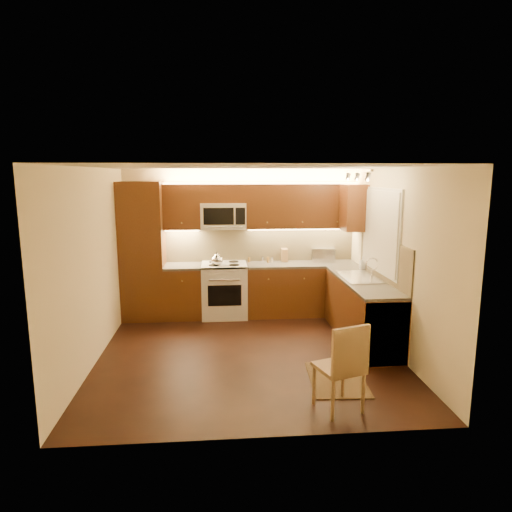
{
  "coord_description": "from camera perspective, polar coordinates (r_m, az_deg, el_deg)",
  "views": [
    {
      "loc": [
        -0.38,
        -5.75,
        2.41
      ],
      "look_at": [
        0.15,
        0.55,
        1.25
      ],
      "focal_mm": 31.27,
      "sensor_mm": 36.0,
      "label": 1
    }
  ],
  "objects": [
    {
      "name": "spice_jar_c",
      "position": [
        7.79,
        2.05,
        -0.45
      ],
      "size": [
        0.06,
        0.06,
        0.09
      ],
      "primitive_type": "cylinder",
      "rotation": [
        0.0,
        0.0,
        -0.38
      ],
      "color": "silver",
      "rests_on": "counter_back_right"
    },
    {
      "name": "rug",
      "position": [
        5.58,
        10.3,
        -15.26
      ],
      "size": [
        0.7,
        0.99,
        0.01
      ],
      "primitive_type": "cube",
      "rotation": [
        0.0,
        0.0,
        -0.06
      ],
      "color": "black",
      "rests_on": "floor"
    },
    {
      "name": "wall_front",
      "position": [
        3.94,
        0.94,
        -6.69
      ],
      "size": [
        4.0,
        0.01,
        2.5
      ],
      "primitive_type": "cube",
      "color": "beige",
      "rests_on": "ground"
    },
    {
      "name": "base_cab_back_right",
      "position": [
        7.84,
        5.8,
        -4.3
      ],
      "size": [
        1.92,
        0.6,
        0.86
      ],
      "primitive_type": "cube",
      "color": "#48240F",
      "rests_on": "floor"
    },
    {
      "name": "spice_jar_b",
      "position": [
        7.78,
        -0.89,
        -0.47
      ],
      "size": [
        0.06,
        0.06,
        0.09
      ],
      "primitive_type": "cylinder",
      "rotation": [
        0.0,
        0.0,
        -0.43
      ],
      "color": "olive",
      "rests_on": "counter_back_right"
    },
    {
      "name": "floor",
      "position": [
        6.24,
        -0.97,
        -12.3
      ],
      "size": [
        4.0,
        4.0,
        0.01
      ],
      "primitive_type": "cube",
      "color": "black",
      "rests_on": "ground"
    },
    {
      "name": "dining_chair",
      "position": [
        4.78,
        10.56,
        -13.61
      ],
      "size": [
        0.53,
        0.53,
        0.96
      ],
      "primitive_type": null,
      "rotation": [
        0.0,
        0.0,
        0.32
      ],
      "color": "#8B5E3F",
      "rests_on": "floor"
    },
    {
      "name": "window_frame",
      "position": [
        6.78,
        15.68,
        3.15
      ],
      "size": [
        0.03,
        1.44,
        1.24
      ],
      "primitive_type": "cube",
      "color": "silver",
      "rests_on": "wall_right"
    },
    {
      "name": "toaster_oven",
      "position": [
        7.96,
        8.58,
        0.21
      ],
      "size": [
        0.44,
        0.36,
        0.24
      ],
      "primitive_type": "cube",
      "rotation": [
        0.0,
        0.0,
        -0.16
      ],
      "color": "silver",
      "rests_on": "counter_back_right"
    },
    {
      "name": "wall_back",
      "position": [
        7.84,
        -1.98,
        1.88
      ],
      "size": [
        4.0,
        0.01,
        2.5
      ],
      "primitive_type": "cube",
      "color": "beige",
      "rests_on": "ground"
    },
    {
      "name": "dishwasher",
      "position": [
        6.16,
        15.39,
        -8.74
      ],
      "size": [
        0.58,
        0.6,
        0.84
      ],
      "primitive_type": "cube",
      "color": "silver",
      "rests_on": "floor"
    },
    {
      "name": "upper_cab_bridge",
      "position": [
        7.58,
        -4.24,
        7.98
      ],
      "size": [
        0.76,
        0.35,
        0.31
      ],
      "primitive_type": "cube",
      "color": "#48240F",
      "rests_on": "wall_back"
    },
    {
      "name": "wall_left",
      "position": [
        6.08,
        -20.16,
        -1.23
      ],
      "size": [
        0.01,
        4.0,
        2.5
      ],
      "primitive_type": "cube",
      "color": "beige",
      "rests_on": "ground"
    },
    {
      "name": "wall_right",
      "position": [
        6.33,
        17.37,
        -0.64
      ],
      "size": [
        0.01,
        4.0,
        2.5
      ],
      "primitive_type": "cube",
      "color": "beige",
      "rests_on": "ground"
    },
    {
      "name": "track_light_bar",
      "position": [
        6.45,
        12.84,
        10.59
      ],
      "size": [
        0.04,
        1.2,
        0.03
      ],
      "primitive_type": "cube",
      "color": "silver",
      "rests_on": "ceiling"
    },
    {
      "name": "upper_cab_back_right",
      "position": [
        7.72,
        5.83,
        6.37
      ],
      "size": [
        1.92,
        0.35,
        0.75
      ],
      "primitive_type": "cube",
      "color": "#48240F",
      "rests_on": "wall_back"
    },
    {
      "name": "soap_bottle",
      "position": [
        7.43,
        13.47,
        -0.86
      ],
      "size": [
        0.09,
        0.09,
        0.19
      ],
      "primitive_type": "imported",
      "rotation": [
        0.0,
        0.0,
        0.07
      ],
      "color": "silver",
      "rests_on": "counter_right"
    },
    {
      "name": "stove",
      "position": [
        7.68,
        -4.07,
        -4.35
      ],
      "size": [
        0.76,
        0.65,
        0.92
      ],
      "primitive_type": null,
      "color": "silver",
      "rests_on": "floor"
    },
    {
      "name": "backsplash_right",
      "position": [
        6.7,
        16.0,
        -0.41
      ],
      "size": [
        0.02,
        2.0,
        0.6
      ],
      "primitive_type": "cube",
      "color": "tan",
      "rests_on": "wall_right"
    },
    {
      "name": "ceiling",
      "position": [
        5.76,
        -1.05,
        11.3
      ],
      "size": [
        4.0,
        4.0,
        0.01
      ],
      "primitive_type": "cube",
      "color": "beige",
      "rests_on": "ground"
    },
    {
      "name": "kettle",
      "position": [
        7.41,
        -5.01,
        -0.33
      ],
      "size": [
        0.22,
        0.22,
        0.23
      ],
      "primitive_type": null,
      "rotation": [
        0.0,
        0.0,
        -0.13
      ],
      "color": "silver",
      "rests_on": "stove"
    },
    {
      "name": "spice_jar_d",
      "position": [
        7.75,
        1.55,
        -0.47
      ],
      "size": [
        0.06,
        0.06,
        0.1
      ],
      "primitive_type": "cylinder",
      "rotation": [
        0.0,
        0.0,
        0.37
      ],
      "color": "#A57831",
      "rests_on": "counter_back_right"
    },
    {
      "name": "spice_jar_a",
      "position": [
        7.86,
        0.88,
        -0.36
      ],
      "size": [
        0.05,
        0.05,
        0.09
      ],
      "primitive_type": "cylinder",
      "rotation": [
        0.0,
        0.0,
        0.19
      ],
      "color": "silver",
      "rests_on": "counter_back_right"
    },
    {
      "name": "faucet",
      "position": [
        6.83,
        14.63,
        -1.43
      ],
      "size": [
        0.2,
        0.04,
        0.3
      ],
      "primitive_type": null,
      "color": "silver",
      "rests_on": "counter_right"
    },
    {
      "name": "counter_right",
      "position": [
        6.67,
        13.52,
        -3.16
      ],
      "size": [
        0.6,
        2.0,
        0.04
      ],
      "primitive_type": "cube",
      "color": "#353230",
      "rests_on": "base_cab_right"
    },
    {
      "name": "upper_cab_right_corner",
      "position": [
        7.5,
        12.37,
        6.07
      ],
      "size": [
        0.35,
        0.5,
        0.75
      ],
      "primitive_type": "cube",
      "color": "#48240F",
      "rests_on": "wall_right"
    },
    {
      "name": "upper_cab_back_left",
      "position": [
        7.62,
        -9.45,
        6.23
      ],
      "size": [
        0.62,
        0.35,
        0.75
      ],
      "primitive_type": "cube",
      "color": "#48240F",
      "rests_on": "wall_back"
    },
    {
      "name": "base_cab_back_left",
      "position": [
        7.73,
        -9.2,
        -4.58
      ],
      "size": [
        0.62,
        0.6,
        0.86
      ],
      "primitive_type": "cube",
      "color": "#48240F",
      "rests_on": "floor"
    },
    {
      "name": "microwave",
      "position": [
        7.59,
        -4.2,
        5.15
      ],
      "size": [
        0.76,
        0.38,
        0.44
      ],
      "primitive_type": null,
      "color": "silver",
      "rests_on": "wall_back"
    },
    {
      "name": "backsplash_back",
      "position": [
        7.87,
        0.57,
        1.54
      ],
      "size": [
        3.3,
        0.02,
        0.6
      ],
      "primitive_type": "cube",
      "color": "tan",
      "rests_on": "wall_back"
    },
    {
      "name": "sink",
      "position": [
        6.79,
        13.16,
        -2.09
      ],
      "size": [
        0.52,
        0.86,
        0.15
      ],
      "primitive_type": null,
      "color": "silver",
      "rests_on": "counter_right"
    },
    {
      "name": "counter_back_right",
      "position": [
        7.74,
        5.87,
        -1.07
      ],
      "size": [
        1.92,
        0.6,
        0.04
      ],
      "primitive_type": "cube",
      "color": "#353230",
      "rests_on": "base_cab_back_right"
    },
    {
      "name": "base_cab_right",
      "position": [
        6.79,
        13.36,
        -6.86
      ],
      "size": [
        0.6,
        2.0,
        0.86
      ],
      "primitive_type": "cube",
      "color": "#48240F",
      "rests_on": "floor"
    },
    {
      "name": "pantry",
      "position": [
        7.66,
        -14.29,
        0.6
      ],
      "size": [
        0.7,
        0.6,
        2.3
      ],
      "primitive_type": "cube",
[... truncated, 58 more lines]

